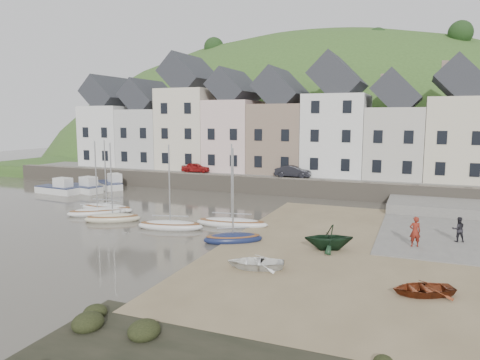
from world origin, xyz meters
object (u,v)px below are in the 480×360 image
at_px(person_dark, 458,229).
at_px(car_right, 293,171).
at_px(rowboat_white, 256,262).
at_px(car_left, 196,168).
at_px(rowboat_red, 423,289).
at_px(rowboat_green, 329,237).
at_px(sailboat_0, 107,208).
at_px(person_red, 415,232).

distance_m(person_dark, car_right, 21.85).
distance_m(rowboat_white, car_left, 30.22).
relative_size(rowboat_red, car_left, 0.83).
distance_m(car_left, car_right, 11.80).
relative_size(car_left, car_right, 0.87).
xyz_separation_m(car_left, car_right, (11.80, 0.00, 0.07)).
relative_size(rowboat_red, person_dark, 1.73).
bearing_deg(car_left, car_right, -102.79).
distance_m(rowboat_red, car_right, 28.95).
distance_m(rowboat_white, rowboat_red, 8.25).
relative_size(rowboat_white, car_left, 0.90).
xyz_separation_m(rowboat_red, car_left, (-24.90, 25.74, 1.82)).
bearing_deg(car_right, rowboat_green, -161.46).
height_order(person_dark, car_right, car_right).
bearing_deg(sailboat_0, person_dark, 0.09).
xyz_separation_m(rowboat_white, person_dark, (10.32, 9.49, 0.55)).
distance_m(rowboat_white, rowboat_green, 5.69).
height_order(rowboat_red, person_dark, person_dark).
xyz_separation_m(rowboat_white, car_left, (-16.66, 25.15, 1.80)).
bearing_deg(car_left, rowboat_red, -148.75).
xyz_separation_m(person_dark, car_left, (-26.98, 15.65, 1.25)).
bearing_deg(car_left, rowboat_white, -159.26).
height_order(rowboat_green, person_dark, person_dark).
height_order(sailboat_0, person_red, sailboat_0).
relative_size(sailboat_0, rowboat_green, 2.16).
relative_size(sailboat_0, car_right, 1.64).
bearing_deg(rowboat_red, rowboat_green, -161.39).
bearing_deg(person_dark, rowboat_white, 26.83).
distance_m(sailboat_0, person_red, 25.03).
bearing_deg(rowboat_red, rowboat_white, -119.70).
xyz_separation_m(person_dark, car_right, (-15.19, 15.65, 1.31)).
bearing_deg(person_dark, person_red, 25.03).
xyz_separation_m(person_red, car_right, (-12.63, 17.86, 1.18)).
distance_m(sailboat_0, car_left, 15.82).
bearing_deg(car_left, sailboat_0, 165.40).
xyz_separation_m(rowboat_green, car_left, (-19.61, 20.30, 1.34)).
height_order(person_red, car_left, car_left).
bearing_deg(rowboat_white, sailboat_0, -134.69).
relative_size(rowboat_green, rowboat_red, 1.05).
bearing_deg(rowboat_white, car_left, -162.31).
relative_size(rowboat_white, rowboat_red, 1.09).
xyz_separation_m(sailboat_0, car_right, (12.29, 15.69, 1.98)).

